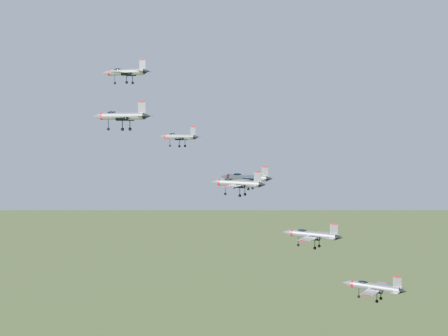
% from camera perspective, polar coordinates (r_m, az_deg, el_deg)
% --- Properties ---
extents(jet_lead, '(13.44, 11.07, 3.60)m').
position_cam_1_polar(jet_lead, '(148.38, -9.04, 8.66)').
color(jet_lead, '#979DA2').
extents(jet_left_high, '(10.47, 8.69, 2.80)m').
position_cam_1_polar(jet_left_high, '(129.17, -4.19, 2.88)').
color(jet_left_high, '#979DA2').
extents(jet_right_high, '(13.00, 10.69, 3.48)m').
position_cam_1_polar(jet_right_high, '(116.25, -9.44, 4.71)').
color(jet_right_high, '#979DA2').
extents(jet_left_low, '(11.84, 9.74, 3.17)m').
position_cam_1_polar(jet_left_low, '(127.09, 1.98, -0.87)').
color(jet_left_low, '#979DA2').
extents(jet_right_low, '(11.21, 9.19, 3.01)m').
position_cam_1_polar(jet_right_low, '(111.95, 1.21, -1.39)').
color(jet_right_low, '#979DA2').
extents(jet_trail, '(11.26, 9.27, 3.02)m').
position_cam_1_polar(jet_trail, '(109.67, 7.99, -6.04)').
color(jet_trail, '#979DA2').
extents(jet_extra, '(12.39, 10.25, 3.31)m').
position_cam_1_polar(jet_extra, '(120.00, 13.45, -10.51)').
color(jet_extra, '#979DA2').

